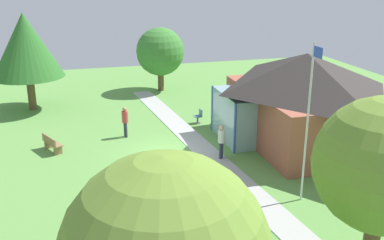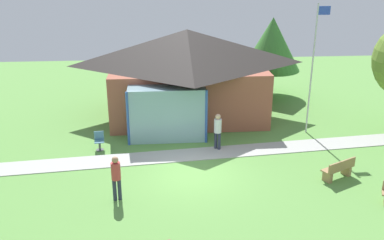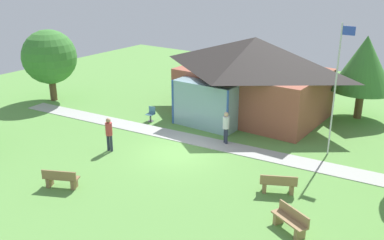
{
  "view_description": "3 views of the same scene",
  "coord_description": "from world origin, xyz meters",
  "views": [
    {
      "loc": [
        20.6,
        -4.46,
        8.89
      ],
      "look_at": [
        -0.52,
        1.36,
        1.49
      ],
      "focal_mm": 41.91,
      "sensor_mm": 36.0,
      "label": 1
    },
    {
      "loc": [
        -1.34,
        -15.73,
        8.25
      ],
      "look_at": [
        0.19,
        2.95,
        1.27
      ],
      "focal_mm": 40.14,
      "sensor_mm": 36.0,
      "label": 2
    },
    {
      "loc": [
        12.0,
        -15.83,
        8.9
      ],
      "look_at": [
        -0.39,
        1.73,
        1.13
      ],
      "focal_mm": 40.71,
      "sensor_mm": 36.0,
      "label": 3
    }
  ],
  "objects": [
    {
      "name": "pavilion",
      "position": [
        0.22,
        7.12,
        2.51
      ],
      "size": [
        9.19,
        7.52,
        4.81
      ],
      "color": "#A35642",
      "rests_on": "ground_plane"
    },
    {
      "name": "patio_chair_west",
      "position": [
        -4.12,
        2.77,
        0.42
      ],
      "size": [
        0.49,
        0.49,
        0.86
      ],
      "rotation": [
        0.0,
        0.0,
        3.26
      ],
      "color": "teal",
      "rests_on": "ground_plane"
    },
    {
      "name": "bench_mid_right",
      "position": [
        5.76,
        -0.88,
        0.4
      ],
      "size": [
        1.54,
        1.07,
        0.84
      ],
      "rotation": [
        0.0,
        0.0,
        0.47
      ],
      "color": "#9E7A51",
      "rests_on": "ground_plane"
    },
    {
      "name": "footpath",
      "position": [
        0.0,
        1.82,
        0.01
      ],
      "size": [
        24.71,
        3.78,
        0.03
      ],
      "primitive_type": "cube",
      "rotation": [
        0.0,
        0.0,
        0.1
      ],
      "color": "#ADADA8",
      "rests_on": "ground_plane"
    },
    {
      "name": "visitor_strolling_lawn",
      "position": [
        -2.94,
        -1.81,
        1.02
      ],
      "size": [
        0.34,
        0.34,
        1.74
      ],
      "rotation": [
        0.0,
        0.0,
        3.33
      ],
      "color": "#2D3347",
      "rests_on": "ground_plane"
    },
    {
      "name": "flagpole",
      "position": [
        6.17,
        4.11,
        3.51
      ],
      "size": [
        0.64,
        0.08,
        6.42
      ],
      "color": "silver",
      "rests_on": "ground_plane"
    },
    {
      "name": "visitor_on_path",
      "position": [
        1.32,
        2.34,
        1.02
      ],
      "size": [
        0.34,
        0.34,
        1.74
      ],
      "rotation": [
        0.0,
        0.0,
        5.66
      ],
      "color": "#2D3347",
      "rests_on": "ground_plane"
    },
    {
      "name": "tree_behind_pavilion_right",
      "position": [
        5.81,
        10.47,
        3.34
      ],
      "size": [
        3.64,
        3.64,
        5.0
      ],
      "color": "brown",
      "rests_on": "ground_plane"
    },
    {
      "name": "ground_plane",
      "position": [
        0.0,
        0.0,
        0.0
      ],
      "size": [
        44.0,
        44.0,
        0.0
      ],
      "primitive_type": "plane",
      "color": "#609947"
    }
  ]
}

